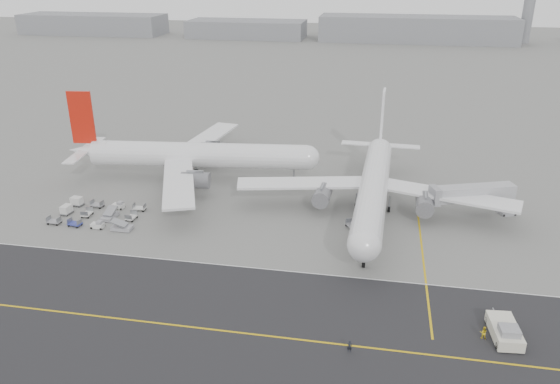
% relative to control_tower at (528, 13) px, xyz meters
% --- Properties ---
extents(ground, '(700.00, 700.00, 0.00)m').
position_rel_control_tower_xyz_m(ground, '(-100.00, -265.00, -16.25)').
color(ground, gray).
rests_on(ground, ground).
extents(taxiway, '(220.00, 59.00, 0.03)m').
position_rel_control_tower_xyz_m(taxiway, '(-94.98, -282.98, -16.24)').
color(taxiway, '#29292C').
rests_on(taxiway, ground).
extents(horizon_buildings, '(520.00, 28.00, 28.00)m').
position_rel_control_tower_xyz_m(horizon_buildings, '(-70.00, -5.00, -16.25)').
color(horizon_buildings, gray).
rests_on(horizon_buildings, ground).
extents(control_tower, '(7.00, 7.00, 31.25)m').
position_rel_control_tower_xyz_m(control_tower, '(0.00, 0.00, 0.00)').
color(control_tower, gray).
rests_on(control_tower, ground).
extents(airliner_a, '(54.13, 53.29, 18.69)m').
position_rel_control_tower_xyz_m(airliner_a, '(-116.84, -233.06, -10.86)').
color(airliner_a, white).
rests_on(airliner_a, ground).
extents(airliner_b, '(52.01, 52.65, 18.15)m').
position_rel_control_tower_xyz_m(airliner_b, '(-78.45, -242.99, -11.02)').
color(airliner_b, white).
rests_on(airliner_b, ground).
extents(pushback_tug, '(3.71, 8.80, 2.49)m').
position_rel_control_tower_xyz_m(pushback_tug, '(-61.17, -277.98, -15.23)').
color(pushback_tug, silver).
rests_on(pushback_tug, ground).
extents(jet_bridge, '(16.54, 8.34, 6.25)m').
position_rel_control_tower_xyz_m(jet_bridge, '(-60.46, -242.06, -11.90)').
color(jet_bridge, gray).
rests_on(jet_bridge, ground).
extents(gse_cluster, '(20.95, 16.26, 1.81)m').
position_rel_control_tower_xyz_m(gse_cluster, '(-128.05, -254.77, -16.25)').
color(gse_cluster, '#9A9AA0').
rests_on(gse_cluster, ground).
extents(stray_dolly, '(2.38, 2.76, 1.45)m').
position_rel_control_tower_xyz_m(stray_dolly, '(-81.86, -250.81, -16.25)').
color(stray_dolly, silver).
rests_on(stray_dolly, ground).
extents(ground_crew_a, '(0.66, 0.51, 1.60)m').
position_rel_control_tower_xyz_m(ground_crew_a, '(-80.09, -284.14, -15.45)').
color(ground_crew_a, black).
rests_on(ground_crew_a, ground).
extents(ground_crew_b, '(0.90, 0.74, 1.72)m').
position_rel_control_tower_xyz_m(ground_crew_b, '(-63.83, -278.55, -15.39)').
color(ground_crew_b, yellow).
rests_on(ground_crew_b, ground).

